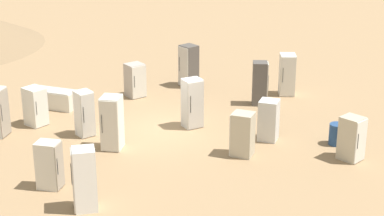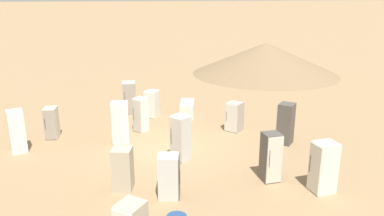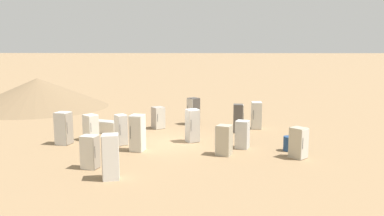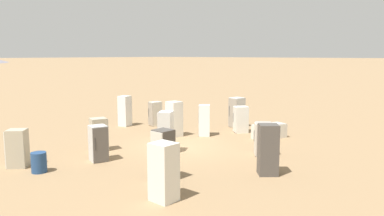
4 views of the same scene
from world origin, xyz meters
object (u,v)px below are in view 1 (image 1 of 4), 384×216
Objects in this scene: discarded_fridge_7 at (49,165)px; discarded_fridge_9 at (269,120)px; discarded_fridge_10 at (260,83)px; discarded_fridge_13 at (112,123)px; discarded_fridge_2 at (54,99)px; discarded_fridge_12 at (189,66)px; discarded_fridge_4 at (242,134)px; discarded_fridge_14 at (84,179)px; discarded_fridge_1 at (85,114)px; discarded_fridge_5 at (135,80)px; discarded_fridge_8 at (352,138)px; discarded_fridge_6 at (35,106)px; discarded_fridge_0 at (192,103)px; discarded_fridge_11 at (287,75)px; rusty_barrel at (337,134)px.

discarded_fridge_9 is at bearing 130.87° from discarded_fridge_7.
discarded_fridge_13 reaches higher than discarded_fridge_10.
discarded_fridge_12 is (-5.62, -3.02, 0.58)m from discarded_fridge_2.
discarded_fridge_2 is 1.32× the size of discarded_fridge_4.
discarded_fridge_14 reaches higher than discarded_fridge_10.
discarded_fridge_1 is 1.17× the size of discarded_fridge_5.
discarded_fridge_12 is (5.70, -8.15, 0.19)m from discarded_fridge_8.
discarded_fridge_6 is 0.99× the size of discarded_fridge_8.
discarded_fridge_9 is 0.82× the size of discarded_fridge_10.
discarded_fridge_1 reaches higher than discarded_fridge_9.
discarded_fridge_2 is at bearing -49.21° from discarded_fridge_0.
discarded_fridge_6 is (3.55, 3.50, 0.02)m from discarded_fridge_5.
discarded_fridge_1 is 1.68m from discarded_fridge_13.
discarded_fridge_10 is at bearing 45.86° from discarded_fridge_11.
discarded_fridge_12 reaches higher than discarded_fridge_1.
discarded_fridge_5 is 1.89× the size of rusty_barrel.
discarded_fridge_13 is at bearing -15.53° from discarded_fridge_14.
discarded_fridge_5 is 0.81× the size of discarded_fridge_11.
discarded_fridge_6 is at bearing 12.37° from discarded_fridge_2.
discarded_fridge_2 is 1.06× the size of discarded_fridge_12.
discarded_fridge_6 is (7.88, -2.80, -0.01)m from discarded_fridge_4.
discarded_fridge_8 is 0.84× the size of discarded_fridge_11.
discarded_fridge_13 reaches higher than discarded_fridge_7.
discarded_fridge_8 is 3.18m from discarded_fridge_9.
discarded_fridge_9 is at bearing -10.16° from rusty_barrel.
discarded_fridge_8 reaches higher than discarded_fridge_5.
discarded_fridge_2 is 1.34× the size of discarded_fridge_9.
discarded_fridge_0 reaches higher than discarded_fridge_4.
discarded_fridge_11 is at bearing -165.35° from discarded_fridge_0.
discarded_fridge_4 is 1.05× the size of discarded_fridge_5.
discarded_fridge_7 is 11.19m from discarded_fridge_12.
discarded_fridge_1 reaches higher than discarded_fridge_4.
discarded_fridge_10 is at bearing 113.25° from discarded_fridge_2.
discarded_fridge_14 is at bearing 125.26° from discarded_fridge_12.
discarded_fridge_11 is 4.54m from discarded_fridge_12.
discarded_fridge_11 is 0.96× the size of discarded_fridge_14.
discarded_fridge_13 is (5.67, 4.77, 0.04)m from discarded_fridge_10.
discarded_fridge_0 reaches higher than discarded_fridge_10.
discarded_fridge_4 is 5.42m from discarded_fridge_10.
discarded_fridge_1 is at bearing -36.23° from discarded_fridge_13.
discarded_fridge_2 is at bearing -45.58° from discarded_fridge_13.
discarded_fridge_1 is 0.93× the size of discarded_fridge_10.
discarded_fridge_9 is 0.80× the size of discarded_fridge_14.
discarded_fridge_7 is 0.79× the size of discarded_fridge_12.
discarded_fridge_9 is 7.10m from discarded_fridge_12.
discarded_fridge_4 is 0.80× the size of discarded_fridge_13.
discarded_fridge_13 is (-1.18, 1.20, 0.10)m from discarded_fridge_1.
discarded_fridge_1 is 7.72m from discarded_fridge_10.
discarded_fridge_9 is 2.51m from rusty_barrel.
discarded_fridge_4 is 4.63m from discarded_fridge_13.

